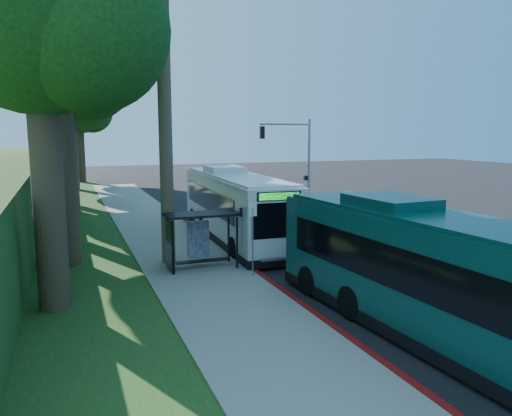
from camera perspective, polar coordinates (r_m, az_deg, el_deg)
name	(u,v)px	position (r m, az deg, el deg)	size (l,w,h in m)	color
ground	(313,244)	(27.46, 6.51, -4.06)	(140.00, 140.00, 0.00)	black
sidewalk	(181,254)	(24.99, -8.56, -5.23)	(4.50, 70.00, 0.12)	gray
red_curb	(253,270)	(21.91, -0.32, -7.10)	(0.25, 30.00, 0.13)	maroon
grass_verge	(58,243)	(29.34, -21.69, -3.74)	(8.00, 70.00, 0.06)	#234719
bus_shelter	(196,230)	(21.91, -6.92, -2.48)	(3.20, 1.51, 2.55)	black
stop_sign_pole	(253,229)	(20.39, -0.38, -2.46)	(0.35, 0.06, 3.17)	gray
traffic_signal_pole	(297,154)	(37.46, 4.68, 6.19)	(4.10, 0.30, 7.00)	gray
tree_0	(57,9)	(24.27, -21.84, 20.41)	(8.40, 8.00, 15.70)	#382B1E
tree_1	(38,11)	(32.42, -23.68, 19.91)	(10.50, 10.00, 18.26)	#382B1E
tree_2	(67,70)	(39.96, -20.80, 14.51)	(8.82, 8.40, 15.12)	#382B1E
tree_3	(40,62)	(48.09, -23.43, 15.08)	(10.08, 9.60, 17.28)	#382B1E
tree_4	(71,96)	(55.84, -20.39, 11.93)	(8.40, 8.00, 14.14)	#382B1E
tree_5	(79,107)	(63.81, -19.56, 10.81)	(7.35, 7.00, 12.86)	#382B1E
tree_6	(40,13)	(18.09, -23.46, 19.75)	(7.56, 7.20, 13.74)	#382B1E
white_bus	(235,205)	(28.06, -2.46, 0.33)	(3.39, 13.55, 4.01)	silver
teal_bus	(435,274)	(15.44, 19.77, -7.15)	(3.66, 13.50, 3.98)	#0A3B36
pickup	(286,208)	(34.58, 3.49, -0.04)	(2.65, 5.74, 1.60)	white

